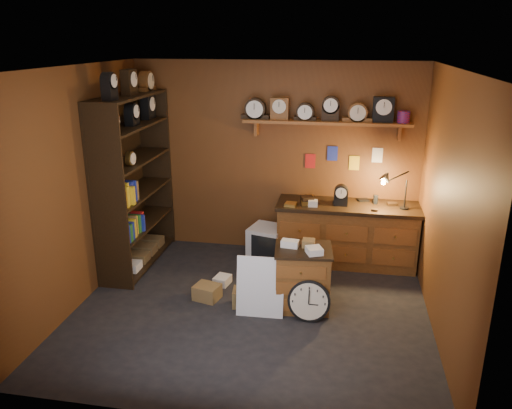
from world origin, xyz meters
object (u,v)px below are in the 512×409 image
object	(u,v)px
workbench	(347,231)
big_round_clock	(309,301)
shelving_unit	(132,175)
low_cabinet	(303,275)

from	to	relation	value
workbench	big_round_clock	xyz separation A→B (m)	(-0.38, -1.58, -0.24)
workbench	big_round_clock	distance (m)	1.64
shelving_unit	workbench	size ratio (longest dim) A/B	1.35
shelving_unit	big_round_clock	xyz separation A→B (m)	(2.46, -1.08, -1.02)
workbench	low_cabinet	distance (m)	1.39
low_cabinet	big_round_clock	world-z (taller)	low_cabinet
low_cabinet	big_round_clock	size ratio (longest dim) A/B	1.73
workbench	big_round_clock	bearing A→B (deg)	-103.69
workbench	big_round_clock	world-z (taller)	workbench
workbench	low_cabinet	world-z (taller)	workbench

